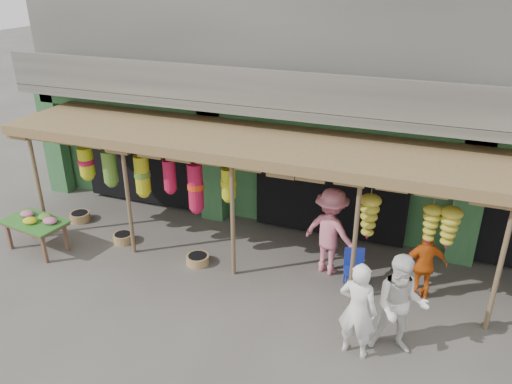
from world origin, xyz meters
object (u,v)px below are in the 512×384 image
(blue_chair, at_px, (354,267))
(person_front, at_px, (358,310))
(person_vendor, at_px, (424,265))
(person_right, at_px, (400,306))
(flower_table, at_px, (36,222))
(person_shopper, at_px, (331,232))

(blue_chair, relative_size, person_front, 0.48)
(person_vendor, bearing_deg, person_right, 58.78)
(flower_table, xyz_separation_m, person_right, (8.11, -0.50, 0.23))
(person_right, height_order, person_vendor, person_right)
(blue_chair, bearing_deg, person_right, -75.06)
(person_front, bearing_deg, blue_chair, -70.20)
(person_right, height_order, person_shopper, person_shopper)
(flower_table, relative_size, person_vendor, 1.04)
(person_front, distance_m, person_vendor, 2.24)
(flower_table, distance_m, person_front, 7.51)
(blue_chair, distance_m, person_shopper, 0.87)
(flower_table, xyz_separation_m, blue_chair, (7.09, 1.10, -0.23))
(person_front, xyz_separation_m, person_vendor, (0.95, 2.02, -0.14))
(blue_chair, height_order, person_right, person_right)
(blue_chair, height_order, person_shopper, person_shopper)
(flower_table, bearing_deg, person_front, 2.59)
(person_vendor, bearing_deg, flower_table, -13.14)
(flower_table, height_order, person_shopper, person_shopper)
(person_right, bearing_deg, person_shopper, 121.10)
(flower_table, height_order, person_front, person_front)
(person_front, distance_m, person_right, 0.72)
(flower_table, xyz_separation_m, person_vendor, (8.41, 1.21, 0.05))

